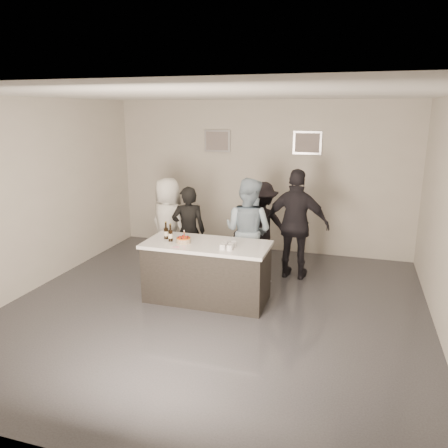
% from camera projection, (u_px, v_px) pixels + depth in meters
% --- Properties ---
extents(floor, '(6.00, 6.00, 0.00)m').
position_uv_depth(floor, '(214.00, 308.00, 6.36)').
color(floor, '#3D3D42').
rests_on(floor, ground).
extents(ceiling, '(6.00, 6.00, 0.00)m').
position_uv_depth(ceiling, '(213.00, 94.00, 5.60)').
color(ceiling, white).
extents(wall_back, '(6.00, 0.04, 3.00)m').
position_uv_depth(wall_back, '(261.00, 177.00, 8.75)').
color(wall_back, beige).
rests_on(wall_back, ground).
extents(wall_front, '(6.00, 0.04, 3.00)m').
position_uv_depth(wall_front, '(84.00, 293.00, 3.21)').
color(wall_front, beige).
rests_on(wall_front, ground).
extents(wall_left, '(0.04, 6.00, 3.00)m').
position_uv_depth(wall_left, '(32.00, 196.00, 6.83)').
color(wall_left, beige).
rests_on(wall_left, ground).
extents(picture_left, '(0.54, 0.04, 0.44)m').
position_uv_depth(picture_left, '(217.00, 141.00, 8.81)').
color(picture_left, '#B2B2B7').
rests_on(picture_left, wall_back).
extents(picture_right, '(0.54, 0.04, 0.44)m').
position_uv_depth(picture_right, '(307.00, 143.00, 8.29)').
color(picture_right, '#B2B2B7').
rests_on(picture_right, wall_back).
extents(bar_counter, '(1.86, 0.86, 0.90)m').
position_uv_depth(bar_counter, '(207.00, 272.00, 6.55)').
color(bar_counter, white).
rests_on(bar_counter, ground).
extents(cake, '(0.21, 0.21, 0.07)m').
position_uv_depth(cake, '(184.00, 240.00, 6.44)').
color(cake, orange).
rests_on(cake, bar_counter).
extents(beer_bottle_a, '(0.07, 0.07, 0.26)m').
position_uv_depth(beer_bottle_a, '(166.00, 231.00, 6.62)').
color(beer_bottle_a, black).
rests_on(beer_bottle_a, bar_counter).
extents(beer_bottle_b, '(0.07, 0.07, 0.26)m').
position_uv_depth(beer_bottle_b, '(170.00, 233.00, 6.50)').
color(beer_bottle_b, black).
rests_on(beer_bottle_b, bar_counter).
extents(tumbler_cluster, '(0.19, 0.30, 0.08)m').
position_uv_depth(tumbler_cluster, '(228.00, 245.00, 6.22)').
color(tumbler_cluster, orange).
rests_on(tumbler_cluster, bar_counter).
extents(candles, '(0.24, 0.08, 0.01)m').
position_uv_depth(candles, '(179.00, 247.00, 6.24)').
color(candles, pink).
rests_on(candles, bar_counter).
extents(person_main_black, '(0.66, 0.54, 1.57)m').
position_uv_depth(person_main_black, '(189.00, 232.00, 7.48)').
color(person_main_black, black).
rests_on(person_main_black, ground).
extents(person_main_blue, '(1.01, 0.88, 1.76)m').
position_uv_depth(person_main_blue, '(248.00, 231.00, 7.17)').
color(person_main_blue, '#94ACC1').
rests_on(person_main_blue, ground).
extents(person_guest_left, '(0.97, 0.83, 1.67)m').
position_uv_depth(person_guest_left, '(168.00, 225.00, 7.71)').
color(person_guest_left, silver).
rests_on(person_guest_left, ground).
extents(person_guest_right, '(1.13, 0.54, 1.87)m').
position_uv_depth(person_guest_right, '(296.00, 225.00, 7.34)').
color(person_guest_right, black).
rests_on(person_guest_right, ground).
extents(person_guest_back, '(1.15, 0.88, 1.58)m').
position_uv_depth(person_guest_back, '(261.00, 225.00, 7.85)').
color(person_guest_back, black).
rests_on(person_guest_back, ground).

